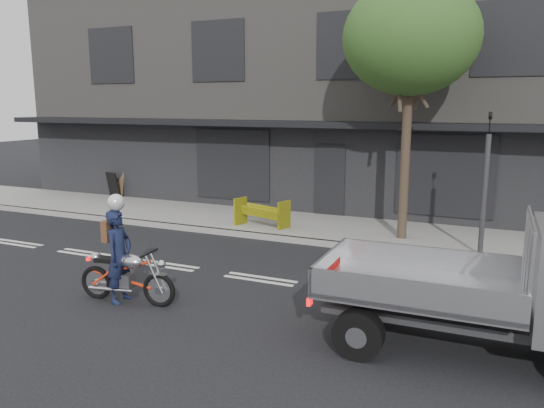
% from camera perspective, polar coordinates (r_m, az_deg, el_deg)
% --- Properties ---
extents(ground, '(80.00, 80.00, 0.00)m').
position_cam_1_polar(ground, '(11.40, -1.26, -8.09)').
color(ground, black).
rests_on(ground, ground).
extents(sidewalk, '(32.00, 3.20, 0.15)m').
position_cam_1_polar(sidewalk, '(15.60, 6.10, -2.65)').
color(sidewalk, gray).
rests_on(sidewalk, ground).
extents(kerb, '(32.00, 0.20, 0.15)m').
position_cam_1_polar(kerb, '(14.13, 4.10, -4.05)').
color(kerb, gray).
rests_on(kerb, ground).
extents(building_main, '(26.00, 10.00, 8.00)m').
position_cam_1_polar(building_main, '(21.56, 11.82, 11.42)').
color(building_main, slate).
rests_on(building_main, ground).
extents(street_tree, '(3.40, 3.40, 6.74)m').
position_cam_1_polar(street_tree, '(14.25, 14.72, 16.86)').
color(street_tree, '#382B21').
rests_on(street_tree, ground).
extents(traffic_light_pole, '(0.12, 0.12, 3.50)m').
position_cam_1_polar(traffic_light_pole, '(13.27, 21.90, 1.18)').
color(traffic_light_pole, '#2D2D30').
rests_on(traffic_light_pole, ground).
extents(motorcycle, '(2.01, 0.59, 1.04)m').
position_cam_1_polar(motorcycle, '(10.35, -15.38, -7.38)').
color(motorcycle, black).
rests_on(motorcycle, ground).
extents(rider, '(0.49, 0.68, 1.76)m').
position_cam_1_polar(rider, '(10.35, -16.13, -5.41)').
color(rider, '#131935').
rests_on(rider, ground).
extents(construction_barrier, '(1.61, 1.05, 0.84)m').
position_cam_1_polar(construction_barrier, '(15.18, -1.44, -1.06)').
color(construction_barrier, '#FFFA0D').
rests_on(construction_barrier, sidewalk).
extents(sandwich_board, '(0.69, 0.54, 0.96)m').
position_cam_1_polar(sandwich_board, '(21.05, -16.74, 2.00)').
color(sandwich_board, black).
rests_on(sandwich_board, sidewalk).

